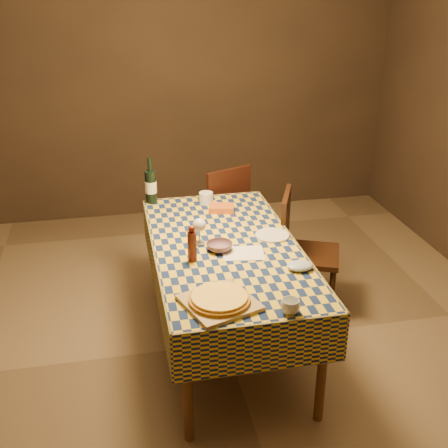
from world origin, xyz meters
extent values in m
plane|color=brown|center=(0.00, 0.00, 0.00)|extent=(5.00, 5.00, 0.00)
cube|color=#34271D|center=(0.00, 2.50, 1.35)|extent=(4.50, 0.10, 2.70)
cylinder|color=brown|center=(-0.38, -0.83, 0.38)|extent=(0.06, 0.06, 0.75)
cylinder|color=brown|center=(0.38, -0.83, 0.38)|extent=(0.06, 0.06, 0.75)
cylinder|color=brown|center=(-0.38, 0.83, 0.38)|extent=(0.06, 0.06, 0.75)
cylinder|color=brown|center=(0.38, 0.83, 0.38)|extent=(0.06, 0.06, 0.75)
cube|color=brown|center=(0.00, 0.00, 0.74)|extent=(0.90, 1.80, 0.03)
cube|color=olive|center=(0.00, 0.00, 0.76)|extent=(0.92, 1.82, 0.02)
cube|color=olive|center=(0.00, -0.92, 0.62)|extent=(0.94, 0.01, 0.30)
cube|color=olive|center=(0.00, 0.92, 0.62)|extent=(0.94, 0.01, 0.30)
cube|color=olive|center=(-0.47, 0.00, 0.62)|extent=(0.01, 1.84, 0.30)
cube|color=olive|center=(0.47, 0.00, 0.62)|extent=(0.01, 1.84, 0.30)
cube|color=#998048|center=(-0.18, -0.69, 0.78)|extent=(0.45, 0.45, 0.02)
cylinder|color=#A8681C|center=(-0.18, -0.69, 0.80)|extent=(0.42, 0.42, 0.02)
cylinder|color=gold|center=(-0.18, -0.69, 0.82)|extent=(0.39, 0.39, 0.01)
cylinder|color=#531A13|center=(-0.24, -0.17, 0.87)|extent=(0.07, 0.07, 0.19)
sphere|color=#531A13|center=(-0.24, -0.17, 0.98)|extent=(0.04, 0.04, 0.04)
imported|color=#684A57|center=(-0.05, -0.06, 0.80)|extent=(0.22, 0.22, 0.05)
cylinder|color=silver|center=(-0.16, 0.07, 0.77)|extent=(0.09, 0.09, 0.01)
cylinder|color=silver|center=(-0.16, 0.07, 0.82)|extent=(0.01, 0.01, 0.08)
sphere|color=silver|center=(-0.16, 0.07, 0.90)|extent=(0.09, 0.09, 0.09)
ellipsoid|color=#3B070C|center=(-0.16, 0.07, 0.89)|extent=(0.06, 0.06, 0.03)
cylinder|color=black|center=(-0.41, 0.86, 0.90)|extent=(0.10, 0.10, 0.25)
cylinder|color=black|center=(-0.41, 0.86, 1.07)|extent=(0.04, 0.04, 0.10)
cylinder|color=beige|center=(-0.41, 0.86, 0.90)|extent=(0.10, 0.10, 0.09)
cylinder|color=silver|center=(0.00, 0.75, 0.81)|extent=(0.12, 0.12, 0.09)
cube|color=#C6591A|center=(0.09, 0.57, 0.79)|extent=(0.21, 0.17, 0.05)
cylinder|color=silver|center=(0.34, 0.07, 0.78)|extent=(0.25, 0.25, 0.01)
imported|color=silver|center=(0.17, -0.85, 0.81)|extent=(0.10, 0.10, 0.08)
cube|color=silver|center=(0.09, -0.14, 0.77)|extent=(0.29, 0.23, 0.00)
ellipsoid|color=#ACBCDC|center=(0.37, -0.41, 0.79)|extent=(0.18, 0.15, 0.05)
cube|color=black|center=(0.17, 1.24, 0.45)|extent=(0.55, 0.55, 0.04)
cube|color=black|center=(0.25, 1.05, 0.70)|extent=(0.40, 0.19, 0.46)
cylinder|color=black|center=(0.27, 1.47, 0.21)|extent=(0.04, 0.04, 0.43)
cylinder|color=black|center=(-0.06, 1.34, 0.21)|extent=(0.04, 0.04, 0.43)
cylinder|color=black|center=(0.41, 1.14, 0.21)|extent=(0.04, 0.04, 0.43)
cylinder|color=black|center=(0.07, 1.00, 0.21)|extent=(0.04, 0.04, 0.43)
cube|color=black|center=(0.73, 0.35, 0.45)|extent=(0.55, 0.55, 0.04)
cube|color=black|center=(0.54, 0.42, 0.70)|extent=(0.19, 0.40, 0.46)
cylinder|color=black|center=(0.82, 0.11, 0.21)|extent=(0.04, 0.04, 0.43)
cylinder|color=black|center=(0.96, 0.44, 0.21)|extent=(0.04, 0.04, 0.43)
cylinder|color=black|center=(0.49, 0.25, 0.21)|extent=(0.04, 0.04, 0.43)
cylinder|color=black|center=(0.63, 0.58, 0.21)|extent=(0.04, 0.04, 0.43)
camera|label=1|loc=(-0.67, -3.21, 2.38)|focal=45.00mm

